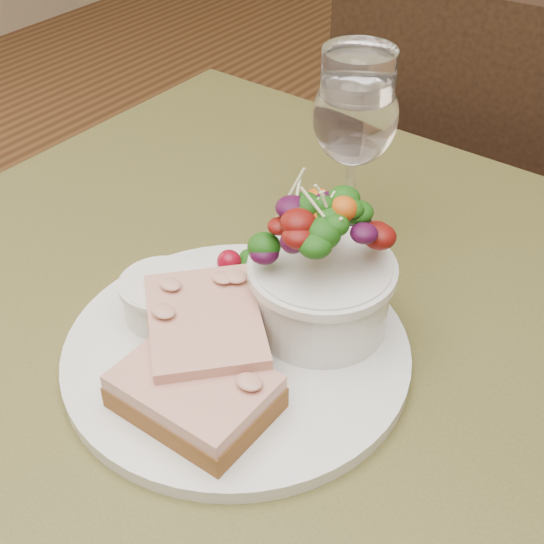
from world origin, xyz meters
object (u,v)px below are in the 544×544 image
Objects in this scene: chair_far at (471,314)px; wine_glass at (355,122)px; sandwich_back at (205,331)px; sandwich_front at (195,392)px; cafe_table at (263,430)px; ramekin at (163,297)px; salad_bowl at (322,266)px; dinner_plate at (237,352)px.

chair_far is 0.76m from wine_glass.
sandwich_front is at bearing -15.09° from sandwich_back.
chair_far is at bearing 92.30° from wine_glass.
cafe_table is at bearing 88.03° from chair_far.
salad_bowl is (0.11, 0.07, 0.04)m from ramekin.
wine_glass is at bearing 99.90° from cafe_table.
salad_bowl reaches higher than dinner_plate.
dinner_plate is at bearing 87.08° from chair_far.
sandwich_front is 0.62× the size of wine_glass.
ramekin is at bearing 81.10° from chair_far.
dinner_plate is (0.04, -0.68, 0.46)m from chair_far.
wine_glass reaches higher than sandwich_front.
salad_bowl is at bearing 59.76° from dinner_plate.
salad_bowl is (0.08, -0.62, 0.53)m from chair_far.
wine_glass is (-0.03, 0.17, 0.22)m from cafe_table.
cafe_table is at bearing -80.10° from wine_glass.
cafe_table is 0.16m from sandwich_front.
chair_far is at bearing 93.36° from dinner_plate.
sandwich_front is at bearing -76.31° from dinner_plate.
ramekin is 0.37× the size of wine_glass.
ramekin is at bearing -147.33° from salad_bowl.
dinner_plate is at bearing -116.23° from cafe_table.
cafe_table is 0.18m from salad_bowl.
sandwich_back is at bearing -13.12° from ramekin.
salad_bowl is at bearing 32.67° from ramekin.
dinner_plate is 0.23m from wine_glass.
ramekin is at bearing -161.89° from cafe_table.
sandwich_back is (-0.02, -0.04, 0.14)m from cafe_table.
chair_far is at bearing 94.31° from cafe_table.
chair_far is 0.86m from sandwich_back.
dinner_plate is 2.52× the size of sandwich_front.
wine_glass reaches higher than chair_far.
ramekin is 0.23m from wine_glass.
salad_bowl is (0.05, 0.08, 0.04)m from sandwich_back.
chair_far is 0.85m from ramekin.
wine_glass is (0.02, -0.49, 0.58)m from chair_far.
chair_far is 13.92× the size of ramekin.
sandwich_front is at bearing -85.87° from cafe_table.
ramekin is at bearing -174.76° from dinner_plate.
chair_far is 3.26× the size of dinner_plate.
sandwich_back is 0.06m from ramekin.
salad_bowl is (0.03, 0.04, 0.17)m from cafe_table.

